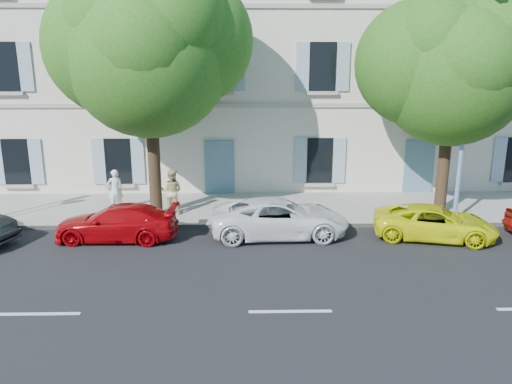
{
  "coord_description": "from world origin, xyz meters",
  "views": [
    {
      "loc": [
        -1.05,
        -14.8,
        5.78
      ],
      "look_at": [
        -0.7,
        2.0,
        1.4
      ],
      "focal_mm": 35.0,
      "sensor_mm": 36.0,
      "label": 1
    }
  ],
  "objects_px": {
    "car_red_coupe": "(117,223)",
    "tree_left": "(149,55)",
    "car_white_coupe": "(279,218)",
    "tree_right": "(453,72)",
    "street_lamp": "(469,95)",
    "pedestrian_a": "(115,190)",
    "car_yellow_supercar": "(435,223)",
    "pedestrian_b": "(172,191)"
  },
  "relations": [
    {
      "from": "car_red_coupe",
      "to": "tree_left",
      "type": "bearing_deg",
      "value": 161.48
    },
    {
      "from": "car_white_coupe",
      "to": "tree_left",
      "type": "height_order",
      "value": "tree_left"
    },
    {
      "from": "car_red_coupe",
      "to": "tree_left",
      "type": "xyz_separation_m",
      "value": [
        0.91,
        2.39,
        5.42
      ]
    },
    {
      "from": "car_red_coupe",
      "to": "car_white_coupe",
      "type": "distance_m",
      "value": 5.47
    },
    {
      "from": "car_red_coupe",
      "to": "tree_left",
      "type": "relative_size",
      "value": 0.45
    },
    {
      "from": "tree_right",
      "to": "street_lamp",
      "type": "height_order",
      "value": "tree_right"
    },
    {
      "from": "tree_left",
      "to": "street_lamp",
      "type": "distance_m",
      "value": 11.25
    },
    {
      "from": "tree_left",
      "to": "pedestrian_a",
      "type": "height_order",
      "value": "tree_left"
    },
    {
      "from": "car_white_coupe",
      "to": "street_lamp",
      "type": "bearing_deg",
      "value": -83.32
    },
    {
      "from": "car_yellow_supercar",
      "to": "tree_right",
      "type": "relative_size",
      "value": 0.49
    },
    {
      "from": "tree_right",
      "to": "street_lamp",
      "type": "bearing_deg",
      "value": -77.57
    },
    {
      "from": "car_white_coupe",
      "to": "pedestrian_b",
      "type": "distance_m",
      "value": 4.58
    },
    {
      "from": "car_white_coupe",
      "to": "pedestrian_b",
      "type": "xyz_separation_m",
      "value": [
        -3.96,
        2.27,
        0.36
      ]
    },
    {
      "from": "car_white_coupe",
      "to": "car_yellow_supercar",
      "type": "xyz_separation_m",
      "value": [
        5.21,
        -0.35,
        -0.09
      ]
    },
    {
      "from": "car_red_coupe",
      "to": "tree_left",
      "type": "height_order",
      "value": "tree_left"
    },
    {
      "from": "car_red_coupe",
      "to": "car_white_coupe",
      "type": "height_order",
      "value": "car_white_coupe"
    },
    {
      "from": "tree_left",
      "to": "tree_right",
      "type": "bearing_deg",
      "value": -0.35
    },
    {
      "from": "car_red_coupe",
      "to": "car_yellow_supercar",
      "type": "height_order",
      "value": "car_red_coupe"
    },
    {
      "from": "car_red_coupe",
      "to": "street_lamp",
      "type": "relative_size",
      "value": 0.51
    },
    {
      "from": "tree_right",
      "to": "street_lamp",
      "type": "distance_m",
      "value": 1.31
    },
    {
      "from": "car_red_coupe",
      "to": "tree_left",
      "type": "distance_m",
      "value": 6.0
    },
    {
      "from": "pedestrian_a",
      "to": "pedestrian_b",
      "type": "bearing_deg",
      "value": 145.64
    },
    {
      "from": "tree_left",
      "to": "pedestrian_a",
      "type": "distance_m",
      "value": 5.35
    },
    {
      "from": "tree_right",
      "to": "car_red_coupe",
      "type": "bearing_deg",
      "value": -168.84
    },
    {
      "from": "car_yellow_supercar",
      "to": "street_lamp",
      "type": "bearing_deg",
      "value": -30.53
    },
    {
      "from": "car_red_coupe",
      "to": "street_lamp",
      "type": "height_order",
      "value": "street_lamp"
    },
    {
      "from": "car_yellow_supercar",
      "to": "pedestrian_a",
      "type": "height_order",
      "value": "pedestrian_a"
    },
    {
      "from": "tree_left",
      "to": "pedestrian_a",
      "type": "relative_size",
      "value": 5.59
    },
    {
      "from": "tree_right",
      "to": "street_lamp",
      "type": "xyz_separation_m",
      "value": [
        0.23,
        -1.04,
        -0.76
      ]
    },
    {
      "from": "pedestrian_b",
      "to": "car_white_coupe",
      "type": "bearing_deg",
      "value": 159.74
    },
    {
      "from": "car_red_coupe",
      "to": "pedestrian_a",
      "type": "relative_size",
      "value": 2.5
    },
    {
      "from": "car_white_coupe",
      "to": "tree_right",
      "type": "distance_m",
      "value": 8.21
    },
    {
      "from": "car_yellow_supercar",
      "to": "pedestrian_b",
      "type": "bearing_deg",
      "value": 87.19
    },
    {
      "from": "pedestrian_b",
      "to": "car_yellow_supercar",
      "type": "bearing_deg",
      "value": 173.59
    },
    {
      "from": "pedestrian_a",
      "to": "tree_right",
      "type": "bearing_deg",
      "value": 154.03
    },
    {
      "from": "car_white_coupe",
      "to": "tree_left",
      "type": "xyz_separation_m",
      "value": [
        -4.56,
        2.17,
        5.37
      ]
    },
    {
      "from": "tree_right",
      "to": "pedestrian_a",
      "type": "height_order",
      "value": "tree_right"
    },
    {
      "from": "car_white_coupe",
      "to": "tree_right",
      "type": "relative_size",
      "value": 0.57
    },
    {
      "from": "car_yellow_supercar",
      "to": "street_lamp",
      "type": "distance_m",
      "value": 4.56
    },
    {
      "from": "tree_left",
      "to": "pedestrian_b",
      "type": "distance_m",
      "value": 5.04
    },
    {
      "from": "car_yellow_supercar",
      "to": "tree_left",
      "type": "height_order",
      "value": "tree_left"
    },
    {
      "from": "pedestrian_b",
      "to": "pedestrian_a",
      "type": "bearing_deg",
      "value": -1.66
    }
  ]
}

